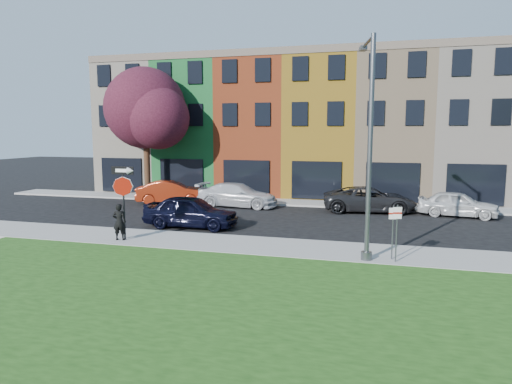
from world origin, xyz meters
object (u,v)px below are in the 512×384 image
(man, at_px, (119,222))
(street_lamp, at_px, (369,149))
(stop_sign, at_px, (123,188))
(sedan_near, at_px, (191,211))

(man, bearing_deg, street_lamp, 168.55)
(man, bearing_deg, stop_sign, -170.30)
(man, distance_m, street_lamp, 10.92)
(stop_sign, distance_m, man, 1.49)
(stop_sign, relative_size, man, 2.00)
(stop_sign, height_order, man, stop_sign)
(stop_sign, height_order, street_lamp, street_lamp)
(man, height_order, street_lamp, street_lamp)
(stop_sign, distance_m, sedan_near, 4.33)
(stop_sign, bearing_deg, street_lamp, -0.84)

